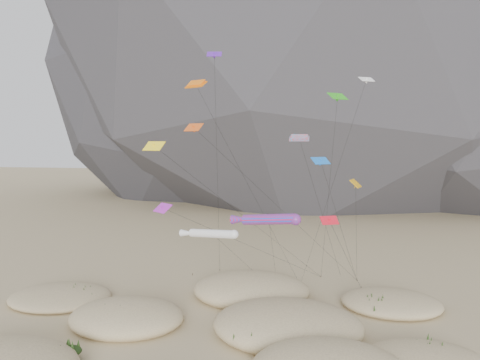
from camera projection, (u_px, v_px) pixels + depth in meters
name	position (u px, v px, depth m)	size (l,w,h in m)	color
ground	(236.00, 358.00, 40.76)	(500.00, 500.00, 0.00)	#CCB789
dunes	(218.00, 330.00, 44.95)	(50.55, 38.07, 3.95)	#CCB789
dune_grass	(230.00, 330.00, 44.55)	(40.22, 26.51, 1.54)	black
kite_stakes	(281.00, 278.00, 63.76)	(22.94, 4.71, 0.30)	#3F2D1E
rainbow_tube_kite	(267.00, 219.00, 48.10)	(7.74, 17.13, 11.68)	red
white_tube_kite	(210.00, 234.00, 49.02)	(7.39, 16.15, 9.86)	silver
orange_parafoil	(197.00, 86.00, 55.52)	(13.11, 10.05, 26.09)	orange
multi_parafoil	(300.00, 140.00, 51.86)	(6.29, 14.00, 19.60)	#FF211A
delta_kites	(261.00, 155.00, 51.04)	(25.28, 19.17, 28.61)	#B321C2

